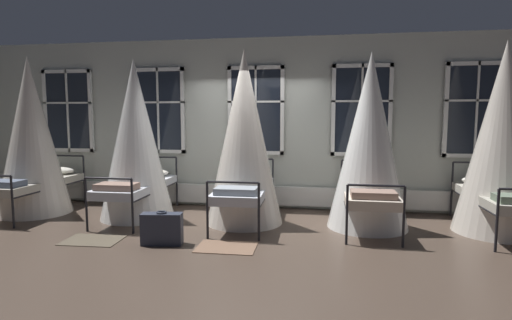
% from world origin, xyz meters
% --- Properties ---
extents(ground, '(23.35, 23.35, 0.00)m').
position_xyz_m(ground, '(0.00, 0.00, 0.00)').
color(ground, '#4C3D33').
extents(back_wall_with_windows, '(12.67, 0.10, 3.26)m').
position_xyz_m(back_wall_with_windows, '(0.00, 1.42, 1.63)').
color(back_wall_with_windows, '#B2B7AD').
rests_on(back_wall_with_windows, ground).
extents(window_bank, '(8.94, 0.10, 2.65)m').
position_xyz_m(window_bank, '(0.00, 1.29, 1.05)').
color(window_bank, black).
rests_on(window_bank, ground).
extents(cot_first, '(1.27, 2.01, 2.84)m').
position_xyz_m(cot_first, '(-3.93, 0.20, 1.37)').
color(cot_first, black).
rests_on(cot_first, ground).
extents(cot_second, '(1.27, 2.01, 2.76)m').
position_xyz_m(cot_second, '(-1.94, 0.22, 1.33)').
color(cot_second, black).
rests_on(cot_second, ground).
extents(cot_third, '(1.27, 2.02, 2.86)m').
position_xyz_m(cot_third, '(-0.01, 0.16, 1.38)').
color(cot_third, black).
rests_on(cot_third, ground).
extents(cot_fourth, '(1.27, 2.01, 2.78)m').
position_xyz_m(cot_fourth, '(1.99, 0.20, 1.34)').
color(cot_fourth, black).
rests_on(cot_fourth, ground).
extents(cot_fifth, '(1.27, 2.01, 2.89)m').
position_xyz_m(cot_fifth, '(3.91, 0.19, 1.40)').
color(cot_fifth, black).
rests_on(cot_fifth, ground).
extents(rug_second, '(0.83, 0.60, 0.01)m').
position_xyz_m(rug_second, '(-1.96, -1.18, 0.01)').
color(rug_second, brown).
rests_on(rug_second, ground).
extents(rug_third, '(0.81, 0.57, 0.01)m').
position_xyz_m(rug_third, '(0.00, -1.18, 0.01)').
color(rug_third, brown).
rests_on(rug_third, ground).
extents(suitcase_dark, '(0.58, 0.28, 0.47)m').
position_xyz_m(suitcase_dark, '(-0.91, -1.19, 0.22)').
color(suitcase_dark, '#2D3342').
rests_on(suitcase_dark, ground).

